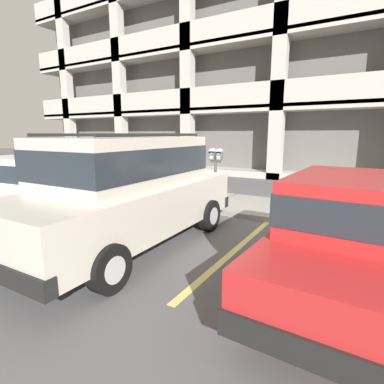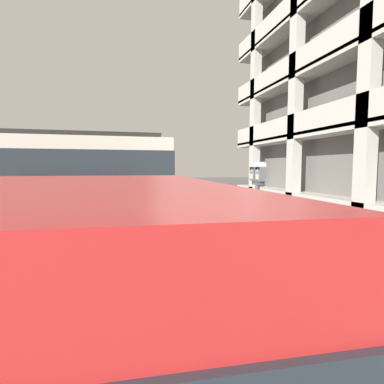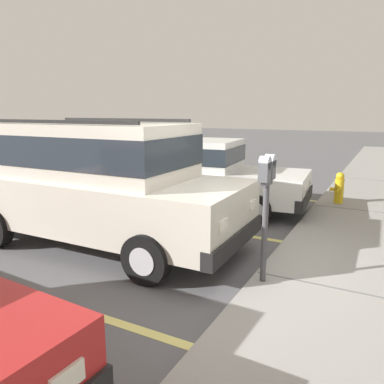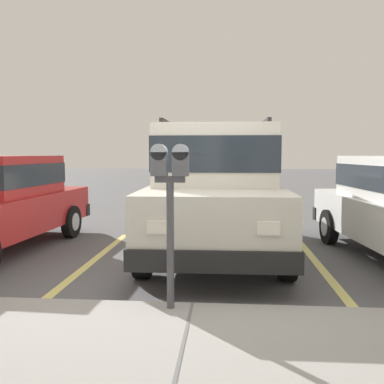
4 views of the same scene
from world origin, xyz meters
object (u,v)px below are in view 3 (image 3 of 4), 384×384
(silver_suv, at_px, (100,179))
(fire_hydrant, at_px, (339,188))
(red_sedan, at_px, (201,172))
(parking_meter_near, at_px, (266,189))

(silver_suv, bearing_deg, fire_hydrant, 143.06)
(silver_suv, xyz_separation_m, red_sedan, (-2.91, 0.36, -0.27))
(fire_hydrant, bearing_deg, red_sedan, -63.31)
(red_sedan, distance_m, fire_hydrant, 3.14)
(parking_meter_near, bearing_deg, fire_hydrant, 176.35)
(red_sedan, bearing_deg, fire_hydrant, 111.45)
(fire_hydrant, bearing_deg, parking_meter_near, -3.65)
(parking_meter_near, bearing_deg, silver_suv, -97.00)
(parking_meter_near, height_order, fire_hydrant, parking_meter_near)
(red_sedan, relative_size, parking_meter_near, 2.99)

